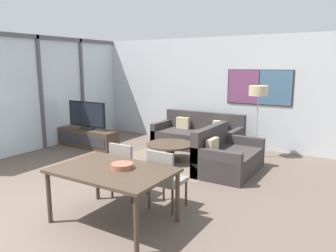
# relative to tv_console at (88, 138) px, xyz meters

# --- Properties ---
(ground_plane) EXTENTS (24.00, 24.00, 0.00)m
(ground_plane) POSITION_rel_tv_console_xyz_m (2.22, -3.42, -0.23)
(ground_plane) COLOR brown
(wall_back) EXTENTS (7.22, 0.09, 2.80)m
(wall_back) POSITION_rel_tv_console_xyz_m (2.27, 2.10, 1.17)
(wall_back) COLOR silver
(wall_back) RESTS_ON ground_plane
(window_wall_left) EXTENTS (0.07, 5.52, 2.80)m
(window_wall_left) POSITION_rel_tv_console_xyz_m (-0.89, -0.66, 1.30)
(window_wall_left) COLOR silver
(window_wall_left) RESTS_ON ground_plane
(area_rug) EXTENTS (2.25, 1.90, 0.01)m
(area_rug) POSITION_rel_tv_console_xyz_m (2.46, 0.04, -0.23)
(area_rug) COLOR #706051
(area_rug) RESTS_ON ground_plane
(tv_console) EXTENTS (1.70, 0.49, 0.47)m
(tv_console) POSITION_rel_tv_console_xyz_m (0.00, 0.00, 0.00)
(tv_console) COLOR #423326
(tv_console) RESTS_ON ground_plane
(television) EXTENTS (1.21, 0.20, 0.71)m
(television) POSITION_rel_tv_console_xyz_m (0.00, 0.00, 0.59)
(television) COLOR #2D2D33
(television) RESTS_ON tv_console
(sofa_main) EXTENTS (2.20, 0.97, 0.88)m
(sofa_main) POSITION_rel_tv_console_xyz_m (2.46, 1.44, 0.05)
(sofa_main) COLOR #383333
(sofa_main) RESTS_ON ground_plane
(sofa_side) EXTENTS (0.97, 1.50, 0.88)m
(sofa_side) POSITION_rel_tv_console_xyz_m (3.75, 0.00, 0.05)
(sofa_side) COLOR #383333
(sofa_side) RESTS_ON ground_plane
(coffee_table) EXTENTS (1.03, 1.03, 0.40)m
(coffee_table) POSITION_rel_tv_console_xyz_m (2.46, 0.04, 0.06)
(coffee_table) COLOR #423326
(coffee_table) RESTS_ON ground_plane
(dining_table) EXTENTS (1.57, 1.04, 0.75)m
(dining_table) POSITION_rel_tv_console_xyz_m (3.27, -2.80, 0.44)
(dining_table) COLOR #423326
(dining_table) RESTS_ON ground_plane
(dining_chair_left) EXTENTS (0.46, 0.46, 0.90)m
(dining_chair_left) POSITION_rel_tv_console_xyz_m (2.90, -2.05, 0.27)
(dining_chair_left) COLOR gray
(dining_chair_left) RESTS_ON ground_plane
(dining_chair_centre) EXTENTS (0.46, 0.46, 0.90)m
(dining_chair_centre) POSITION_rel_tv_console_xyz_m (3.65, -2.10, 0.27)
(dining_chair_centre) COLOR gray
(dining_chair_centre) RESTS_ON ground_plane
(fruit_bowl) EXTENTS (0.30, 0.30, 0.07)m
(fruit_bowl) POSITION_rel_tv_console_xyz_m (3.36, -2.70, 0.55)
(fruit_bowl) COLOR #995642
(fruit_bowl) RESTS_ON dining_table
(floor_lamp) EXTENTS (0.42, 0.42, 1.64)m
(floor_lamp) POSITION_rel_tv_console_xyz_m (3.97, 1.30, 1.20)
(floor_lamp) COLOR #2D2D33
(floor_lamp) RESTS_ON ground_plane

